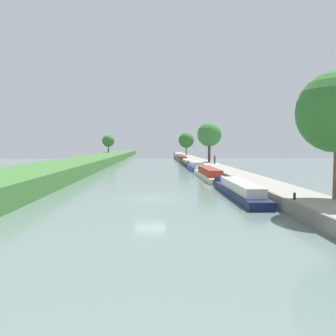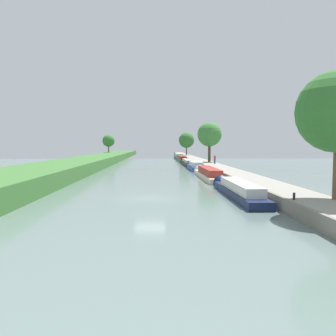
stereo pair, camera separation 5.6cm
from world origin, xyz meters
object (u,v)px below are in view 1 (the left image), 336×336
Objects in this scene: narrowboat_navy at (237,190)px; narrowboat_blue at (195,166)px; person_walking at (215,159)px; narrowboat_cream at (208,174)px; mooring_bollard_far at (182,155)px; mooring_bollard_near at (295,196)px; narrowboat_green at (181,159)px; narrowboat_teal at (178,157)px; narrowboat_black at (187,163)px.

narrowboat_blue is (-0.08, 30.72, 0.05)m from narrowboat_navy.
narrowboat_cream is at bearing -102.99° from person_walking.
person_walking is 3.69× the size of mooring_bollard_far.
narrowboat_green is at bearing 91.60° from mooring_bollard_near.
narrowboat_cream is 1.25× the size of narrowboat_teal.
narrowboat_black is 1.04× the size of narrowboat_green.
narrowboat_blue is 13.93m from narrowboat_black.
narrowboat_blue is at bearing -89.96° from narrowboat_teal.
person_walking reaches higher than narrowboat_teal.
narrowboat_teal is 28.48× the size of mooring_bollard_far.
narrowboat_blue is 0.67× the size of narrowboat_green.
narrowboat_navy is 8.45× the size of person_walking.
narrowboat_blue is at bearing -154.15° from person_walking.
narrowboat_blue is at bearing 90.15° from narrowboat_navy.
narrowboat_black is 12.75m from person_walking.
mooring_bollard_near is at bearing -88.40° from narrowboat_green.
narrowboat_teal is at bearing 94.90° from person_walking.
narrowboat_teal reaches higher than mooring_bollard_far.
narrowboat_teal is 85.48m from mooring_bollard_near.
narrowboat_navy is at bearing -91.24° from mooring_bollard_far.
narrowboat_navy is 15.76m from narrowboat_cream.
mooring_bollard_far is (1.89, 53.06, 0.53)m from narrowboat_blue.
narrowboat_teal is at bearing 89.95° from narrowboat_black.
mooring_bollard_near is (1.92, -85.46, 0.48)m from narrowboat_teal.
narrowboat_cream is 0.95× the size of narrowboat_black.
narrowboat_blue is 24.04× the size of mooring_bollard_far.
narrowboat_cream is at bearing -90.01° from narrowboat_teal.
narrowboat_navy is 62.05m from narrowboat_green.
narrowboat_teal is 45.39m from person_walking.
narrowboat_green reaches higher than mooring_bollard_near.
narrowboat_navy is 0.87× the size of narrowboat_green.
narrowboat_cream is at bearing -89.97° from narrowboat_green.
narrowboat_green is (-0.02, 46.30, 0.02)m from narrowboat_cream.
narrowboat_cream reaches higher than narrowboat_black.
narrowboat_navy is 1.30× the size of narrowboat_blue.
narrowboat_navy is 0.88× the size of narrowboat_cream.
narrowboat_blue is 24.04× the size of mooring_bollard_near.
narrowboat_navy is 0.83× the size of narrowboat_black.
narrowboat_black is 37.35× the size of mooring_bollard_far.
narrowboat_blue reaches higher than narrowboat_cream.
person_walking is at bearing 77.01° from narrowboat_cream.
narrowboat_green is (-0.00, 17.39, 0.09)m from narrowboat_black.
person_walking is at bearing 87.22° from mooring_bollard_near.
narrowboat_green is at bearing 90.01° from narrowboat_black.
narrowboat_black is 1.31× the size of narrowboat_teal.
narrowboat_cream is 1.48× the size of narrowboat_blue.
person_walking is (3.87, -45.21, 1.13)m from narrowboat_teal.
person_walking reaches higher than narrowboat_cream.
person_walking is (3.88, 16.83, 1.19)m from narrowboat_cream.
mooring_bollard_far is (1.81, 83.79, 0.58)m from narrowboat_navy.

